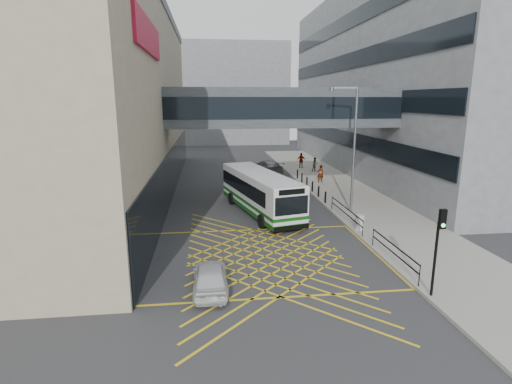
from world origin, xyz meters
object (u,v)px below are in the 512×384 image
object	(u,v)px
car_dark	(264,198)
traffic_light	(439,240)
bus	(259,191)
pedestrian_b	(315,165)
litter_bin	(360,222)
car_silver	(267,166)
pedestrian_a	(320,174)
street_lamp	(352,143)
car_white	(211,276)
pedestrian_c	(301,160)

from	to	relation	value
car_dark	traffic_light	bearing A→B (deg)	100.33
bus	pedestrian_b	size ratio (longest dim) A/B	6.89
pedestrian_b	bus	bearing A→B (deg)	-134.20
litter_bin	bus	bearing A→B (deg)	137.81
bus	car_silver	bearing A→B (deg)	65.45
car_dark	pedestrian_b	distance (m)	15.90
bus	traffic_light	bearing A→B (deg)	-82.53
bus	pedestrian_a	size ratio (longest dim) A/B	6.35
car_dark	car_silver	distance (m)	14.67
traffic_light	street_lamp	world-z (taller)	street_lamp
car_dark	bus	bearing A→B (deg)	60.64
car_white	car_dark	size ratio (longest dim) A/B	0.85
car_dark	pedestrian_a	size ratio (longest dim) A/B	2.78
car_dark	pedestrian_b	bearing A→B (deg)	-126.72
bus	pedestrian_c	size ratio (longest dim) A/B	6.12
traffic_light	bus	bearing A→B (deg)	110.57
car_white	car_dark	bearing A→B (deg)	-107.66
pedestrian_a	street_lamp	bearing A→B (deg)	89.75
bus	car_dark	bearing A→B (deg)	54.07
car_silver	street_lamp	size ratio (longest dim) A/B	0.56
car_white	street_lamp	distance (m)	15.48
car_white	pedestrian_b	distance (m)	29.72
car_white	litter_bin	distance (m)	11.54
litter_bin	pedestrian_b	xyz separation A→B (m)	(2.64, 20.44, 0.31)
car_white	pedestrian_c	world-z (taller)	pedestrian_c
traffic_light	pedestrian_b	size ratio (longest dim) A/B	2.40
litter_bin	pedestrian_c	bearing A→B (deg)	85.93
pedestrian_b	traffic_light	bearing A→B (deg)	-111.19
car_dark	car_silver	world-z (taller)	car_silver
car_dark	pedestrian_b	xyz separation A→B (m)	(7.77, 13.88, 0.20)
pedestrian_a	pedestrian_c	size ratio (longest dim) A/B	0.96
car_silver	traffic_light	size ratio (longest dim) A/B	1.31
car_white	street_lamp	world-z (taller)	street_lamp
bus	street_lamp	world-z (taller)	street_lamp
car_white	car_silver	bearing A→B (deg)	-103.39
street_lamp	car_dark	bearing A→B (deg)	164.92
car_dark	pedestrian_b	world-z (taller)	pedestrian_b
car_dark	street_lamp	bearing A→B (deg)	149.66
bus	litter_bin	xyz separation A→B (m)	(5.69, -5.16, -0.96)
street_lamp	pedestrian_c	bearing A→B (deg)	94.95
car_silver	pedestrian_b	distance (m)	5.42
pedestrian_c	pedestrian_a	bearing A→B (deg)	105.77
car_white	bus	bearing A→B (deg)	-107.15
traffic_light	pedestrian_a	distance (m)	23.32
bus	car_white	size ratio (longest dim) A/B	2.69
car_white	pedestrian_a	world-z (taller)	pedestrian_a
car_dark	pedestrian_c	bearing A→B (deg)	-119.90
traffic_light	car_silver	bearing A→B (deg)	93.91
car_dark	street_lamp	distance (m)	7.72
car_dark	pedestrian_a	bearing A→B (deg)	-137.69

